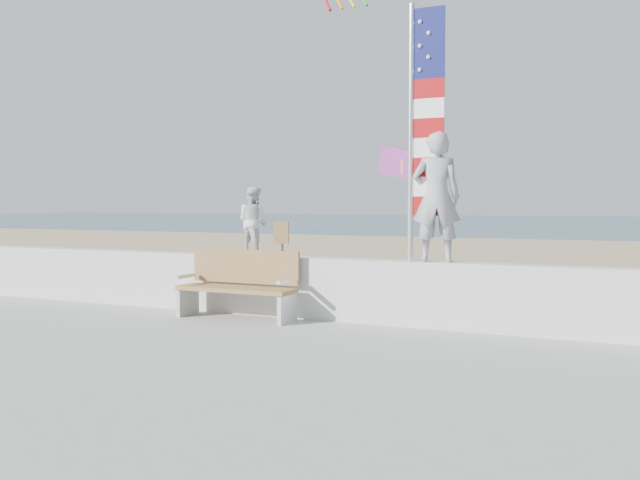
# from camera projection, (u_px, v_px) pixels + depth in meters

# --- Properties ---
(ground) EXTENTS (220.00, 220.00, 0.00)m
(ground) POSITION_uv_depth(u_px,v_px,m) (243.00, 358.00, 8.20)
(ground) COLOR #2E4B5D
(ground) RESTS_ON ground
(sand) EXTENTS (90.00, 40.00, 0.08)m
(sand) POSITION_uv_depth(u_px,v_px,m) (436.00, 280.00, 16.37)
(sand) COLOR tan
(sand) RESTS_ON ground
(seawall) EXTENTS (30.00, 0.35, 0.90)m
(seawall) POSITION_uv_depth(u_px,v_px,m) (313.00, 288.00, 9.99)
(seawall) COLOR silver
(seawall) RESTS_ON boardwalk
(adult) EXTENTS (0.72, 0.56, 1.76)m
(adult) POSITION_uv_depth(u_px,v_px,m) (436.00, 197.00, 9.15)
(adult) COLOR #97969C
(adult) RESTS_ON seawall
(child) EXTENTS (0.58, 0.50, 1.05)m
(child) POSITION_uv_depth(u_px,v_px,m) (253.00, 221.00, 10.36)
(child) COLOR silver
(child) RESTS_ON seawall
(bench) EXTENTS (1.80, 0.57, 1.00)m
(bench) POSITION_uv_depth(u_px,v_px,m) (239.00, 284.00, 9.99)
(bench) COLOR #9B7443
(bench) RESTS_ON boardwalk
(flag) EXTENTS (0.50, 0.08, 3.50)m
(flag) POSITION_uv_depth(u_px,v_px,m) (420.00, 121.00, 9.19)
(flag) COLOR silver
(flag) RESTS_ON seawall
(parafoil_kite) EXTENTS (0.99, 0.47, 0.66)m
(parafoil_kite) POSITION_uv_depth(u_px,v_px,m) (406.00, 164.00, 11.60)
(parafoil_kite) COLOR red
(parafoil_kite) RESTS_ON ground
(sign) EXTENTS (0.32, 0.07, 1.46)m
(sign) POSITION_uv_depth(u_px,v_px,m) (282.00, 253.00, 12.83)
(sign) COLOR olive
(sign) RESTS_ON sand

